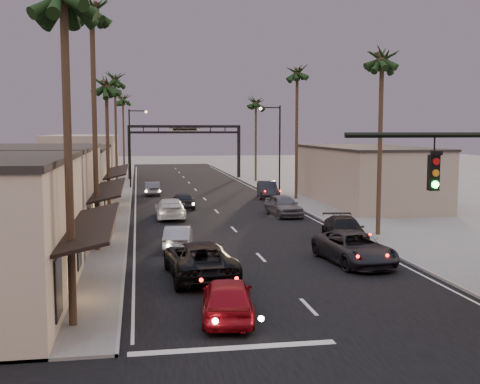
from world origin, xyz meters
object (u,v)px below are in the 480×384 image
object	(u,v)px
palm_lb	(92,3)
oncoming_silver	(178,238)
arch	(185,138)
palm_lc	(106,80)
streetlight_left	(132,142)
palm_ra	(382,52)
palm_far	(123,96)
palm_rb	(297,68)
palm_rc	(256,100)
oncoming_pickup	(200,260)
curbside_near	(354,248)
oncoming_red	(228,298)
curbside_black	(344,230)
palm_ld	(115,76)
streetlight_right	(277,144)

from	to	relation	value
palm_lb	oncoming_silver	bearing A→B (deg)	-1.31
arch	palm_lc	world-z (taller)	palm_lc
oncoming_silver	palm_lb	bearing A→B (deg)	6.12
streetlight_left	palm_ra	bearing A→B (deg)	-65.46
streetlight_left	palm_far	size ratio (longest dim) A/B	0.68
palm_rb	palm_far	distance (m)	37.98
palm_rc	oncoming_pickup	bearing A→B (deg)	-104.07
curbside_near	oncoming_red	bearing A→B (deg)	-140.70
palm_rb	curbside_near	distance (m)	29.89
oncoming_pickup	palm_ra	bearing A→B (deg)	-147.67
streetlight_left	palm_lc	distance (m)	22.65
oncoming_red	curbside_near	size ratio (longest dim) A/B	0.79
arch	palm_lb	distance (m)	49.39
curbside_near	oncoming_pickup	bearing A→B (deg)	-174.75
palm_ra	oncoming_pickup	world-z (taller)	palm_ra
oncoming_red	curbside_black	size ratio (longest dim) A/B	0.86
palm_lc	oncoming_silver	bearing A→B (deg)	-72.54
palm_rb	palm_lb	bearing A→B (deg)	-128.02
palm_ra	palm_rb	xyz separation A→B (m)	(0.00, 20.00, 0.97)
palm_ra	curbside_black	xyz separation A→B (m)	(-2.83, -1.71, -10.69)
streetlight_left	palm_ra	world-z (taller)	palm_ra
palm_ld	palm_ra	distance (m)	35.47
palm_far	curbside_near	distance (m)	63.40
palm_lc	curbside_near	bearing A→B (deg)	-56.01
palm_ld	palm_lc	bearing A→B (deg)	-90.00
oncoming_red	oncoming_silver	distance (m)	12.82
palm_rb	palm_ld	bearing A→B (deg)	147.40
arch	palm_rb	world-z (taller)	palm_rb
arch	streetlight_right	world-z (taller)	streetlight_right
palm_ra	palm_rc	distance (m)	40.01
streetlight_left	curbside_near	bearing A→B (deg)	-74.71
arch	oncoming_pickup	bearing A→B (deg)	-93.79
palm_lb	palm_lc	distance (m)	14.30
palm_ld	oncoming_pickup	bearing A→B (deg)	-82.88
palm_rc	palm_ra	bearing A→B (deg)	-90.00
palm_ra	curbside_black	distance (m)	11.18
palm_far	palm_rb	bearing A→B (deg)	-63.57
arch	palm_ld	xyz separation A→B (m)	(-8.60, -15.00, 6.88)
streetlight_left	palm_ra	size ratio (longest dim) A/B	0.68
oncoming_silver	curbside_black	distance (m)	9.95
streetlight_right	palm_ra	xyz separation A→B (m)	(1.68, -21.00, 6.11)
streetlight_left	oncoming_silver	world-z (taller)	streetlight_left
palm_far	oncoming_red	size ratio (longest dim) A/B	2.93
oncoming_pickup	palm_lc	bearing A→B (deg)	-79.95
palm_lb	palm_far	size ratio (longest dim) A/B	1.15
streetlight_right	curbside_black	xyz separation A→B (m)	(-1.15, -22.71, -4.57)
palm_ra	arch	bearing A→B (deg)	100.59
palm_rc	palm_far	bearing A→B (deg)	140.36
streetlight_left	palm_lb	bearing A→B (deg)	-92.67
arch	streetlight_left	distance (m)	13.85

